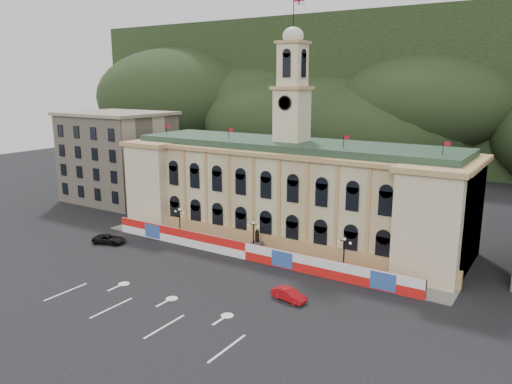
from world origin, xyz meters
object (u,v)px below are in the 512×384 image
Objects in this scene: statue at (257,246)px; red_sedan at (289,295)px; lamp_center at (253,235)px; black_suv at (109,239)px.

statue is 16.48m from red_sedan.
lamp_center is 1.13× the size of red_sedan.
lamp_center is at bearing 57.80° from red_sedan.
red_sedan is (11.75, -11.54, -0.47)m from statue.
lamp_center is 15.96m from red_sedan.
red_sedan is (11.75, -10.54, -2.35)m from lamp_center.
lamp_center is 0.92× the size of black_suv.
lamp_center reaches higher than statue.
statue is 0.72× the size of lamp_center.
red_sedan reaches higher than black_suv.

